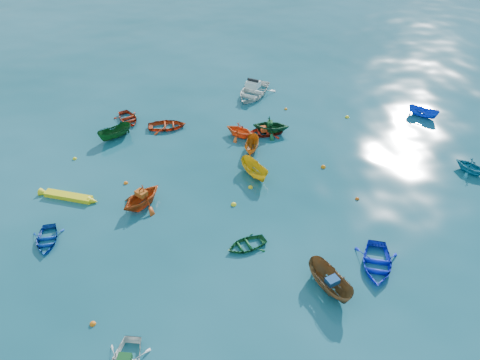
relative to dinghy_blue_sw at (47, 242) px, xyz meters
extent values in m
plane|color=#0A3F4C|center=(13.05, -1.50, 0.00)|extent=(160.00, 160.00, 0.00)
imported|color=#0D3AA3|center=(0.00, 0.00, 0.00)|extent=(2.00, 2.78, 0.57)
imported|color=brown|center=(16.23, -6.87, 0.00)|extent=(2.36, 3.79, 1.37)
imported|color=#1025D3|center=(19.56, -5.77, 0.00)|extent=(3.79, 4.34, 0.75)
imported|color=#C24312|center=(6.00, 2.46, 0.00)|extent=(4.26, 4.23, 1.70)
imported|color=gold|center=(14.32, 4.35, 0.00)|extent=(2.18, 3.32, 1.20)
imported|color=#135427|center=(12.26, -2.75, 0.00)|extent=(2.94, 2.42, 0.53)
imported|color=teal|center=(30.39, 1.78, 0.00)|extent=(3.06, 3.18, 1.29)
imported|color=#BB330F|center=(8.34, 12.47, 0.00)|extent=(3.36, 2.50, 0.67)
imported|color=#BB5F11|center=(14.82, 7.69, 0.00)|extent=(1.91, 2.87, 1.04)
imported|color=#114A27|center=(16.94, 10.03, 0.00)|extent=(3.64, 3.35, 1.59)
imported|color=red|center=(16.37, 9.96, 0.00)|extent=(3.05, 2.21, 0.63)
imported|color=#0F3AC6|center=(30.94, 10.12, 0.00)|extent=(2.62, 2.62, 1.04)
imported|color=#A1220D|center=(5.03, 14.36, 0.00)|extent=(2.99, 3.47, 0.60)
imported|color=#F85617|center=(14.25, 9.96, 0.00)|extent=(3.44, 3.42, 1.37)
imported|color=#0F4419|center=(4.00, 11.61, 0.00)|extent=(3.18, 2.50, 1.17)
imported|color=white|center=(16.86, 17.00, 0.00)|extent=(5.68, 5.93, 1.60)
cube|color=#134C1F|center=(4.92, -9.45, 0.47)|extent=(0.78, 0.67, 0.32)
cube|color=navy|center=(16.28, -7.02, 0.86)|extent=(0.83, 0.72, 0.34)
cube|color=#BA4B13|center=(6.04, 2.49, 1.03)|extent=(0.93, 0.94, 0.36)
cube|color=#134C20|center=(16.84, 10.06, 0.94)|extent=(0.58, 0.67, 0.28)
cube|color=#CD4115|center=(16.27, 9.95, 0.47)|extent=(0.51, 0.66, 0.32)
sphere|color=orange|center=(3.20, -6.80, 0.00)|extent=(0.34, 0.34, 0.34)
sphere|color=yellow|center=(12.19, 1.33, 0.00)|extent=(0.38, 0.38, 0.38)
sphere|color=#D24D0B|center=(20.83, 0.33, 0.00)|extent=(0.29, 0.29, 0.29)
sphere|color=yellow|center=(0.89, 9.08, 0.00)|extent=(0.32, 0.32, 0.32)
sphere|color=orange|center=(4.85, 5.17, 0.00)|extent=(0.33, 0.33, 0.33)
sphere|color=yellow|center=(13.72, 2.98, 0.00)|extent=(0.34, 0.34, 0.34)
sphere|color=orange|center=(19.71, 4.39, 0.00)|extent=(0.38, 0.38, 0.38)
sphere|color=yellow|center=(5.50, 14.90, 0.00)|extent=(0.39, 0.39, 0.39)
sphere|color=orange|center=(19.26, 13.70, 0.00)|extent=(0.30, 0.30, 0.30)
sphere|color=yellow|center=(24.28, 11.26, 0.00)|extent=(0.37, 0.37, 0.37)
camera|label=1|loc=(8.08, -22.86, 21.08)|focal=35.00mm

